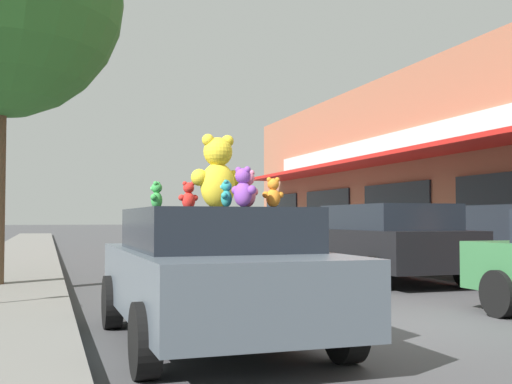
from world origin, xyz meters
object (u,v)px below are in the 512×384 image
Objects in this scene: teddy_bear_teal at (226,194)px; teddy_bear_orange at (273,193)px; teddy_bear_pink at (247,189)px; teddy_bear_white at (244,195)px; teddy_bear_green at (157,196)px; plush_art_car at (213,271)px; teddy_bear_black at (221,198)px; teddy_bear_red at (189,196)px; teddy_bear_giant at (218,173)px; teddy_bear_purple at (243,187)px; parked_car_far_center at (388,240)px.

teddy_bear_teal is 0.46m from teddy_bear_orange.
teddy_bear_orange is at bearing 158.83° from teddy_bear_pink.
teddy_bear_green is at bearing 73.38° from teddy_bear_white.
teddy_bear_orange is (0.37, -0.85, 0.79)m from plush_art_car.
teddy_bear_pink is at bearing 122.22° from teddy_bear_white.
teddy_bear_white is 1.91m from teddy_bear_teal.
plush_art_car is at bearing 81.22° from teddy_bear_green.
teddy_bear_white reaches higher than teddy_bear_black.
teddy_bear_giant is at bearing 107.23° from teddy_bear_red.
teddy_bear_giant reaches higher than plush_art_car.
teddy_bear_giant is 1.32m from teddy_bear_purple.
plush_art_car is at bearing -159.44° from teddy_bear_teal.
teddy_bear_green is (-0.45, 1.23, 0.02)m from teddy_bear_teal.
teddy_bear_white reaches higher than teddy_bear_green.
teddy_bear_white reaches higher than teddy_bear_red.
teddy_bear_black is at bearing 147.62° from teddy_bear_green.
teddy_bear_pink is (0.20, 0.00, 0.05)m from teddy_bear_teal.
teddy_bear_white reaches higher than teddy_bear_orange.
teddy_bear_white is 1.32× the size of teddy_bear_orange.
parked_car_far_center reaches higher than plush_art_car.
parked_car_far_center is (5.08, 5.98, -0.67)m from teddy_bear_teal.
plush_art_car is 12.39× the size of teddy_bear_red.
teddy_bear_red is 1.11× the size of teddy_bear_green.
plush_art_car is at bearing -99.57° from teddy_bear_pink.
teddy_bear_green is (-0.66, 0.09, -0.25)m from teddy_bear_giant.
teddy_bear_teal is at bearing 84.86° from teddy_bear_red.
teddy_bear_white is 6.12m from parked_car_far_center.
teddy_bear_purple is at bearing 60.32° from teddy_bear_teal.
teddy_bear_red is (-0.09, 0.82, 0.81)m from plush_art_car.
teddy_bear_orange is at bearing 63.55° from teddy_bear_green.
teddy_bear_purple is at bearing -89.14° from plush_art_car.
teddy_bear_pink is (-0.51, -1.77, -0.01)m from teddy_bear_white.
teddy_bear_green is 0.85× the size of teddy_bear_pink.
teddy_bear_white is at bearing 142.65° from teddy_bear_green.
parked_car_far_center is at bearing 158.15° from teddy_bear_green.
teddy_bear_white is 1.27× the size of teddy_bear_green.
parked_car_far_center is at bearing 166.20° from teddy_bear_teal.
teddy_bear_pink is 0.96× the size of teddy_bear_purple.
teddy_bear_white is at bearing -175.96° from teddy_bear_red.
teddy_bear_teal is 0.06× the size of parked_car_far_center.
teddy_bear_pink is (0.65, -1.22, 0.03)m from teddy_bear_green.
teddy_bear_giant reaches higher than teddy_bear_black.
teddy_bear_black is (0.41, 0.07, -0.02)m from teddy_bear_red.
teddy_bear_orange is at bearing 114.98° from teddy_bear_teal.
plush_art_car is 1.16m from teddy_bear_red.
parked_car_far_center is (4.38, 4.21, -0.73)m from teddy_bear_white.
teddy_bear_black is at bearing -44.20° from teddy_bear_purple.
plush_art_car is 10.82× the size of teddy_bear_white.
teddy_bear_giant is (0.13, 0.30, 1.05)m from plush_art_car.
parked_car_far_center is (4.88, 5.98, -0.72)m from teddy_bear_pink.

